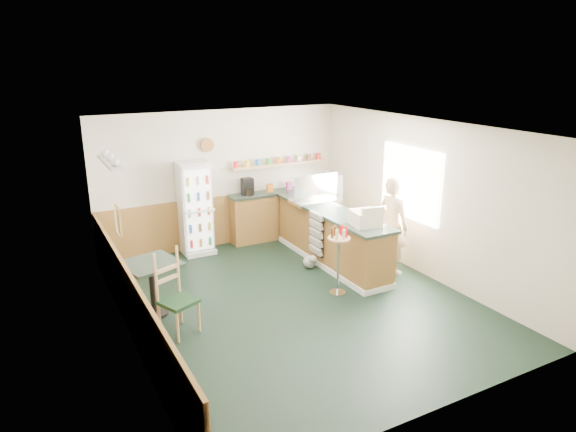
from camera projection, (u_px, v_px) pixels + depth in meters
ground at (295, 301)px, 8.03m from camera, size 6.00×6.00×0.00m
room_envelope at (261, 198)px, 8.10m from camera, size 5.04×6.02×2.72m
service_counter at (331, 239)px, 9.41m from camera, size 0.68×3.01×1.01m
back_counter at (280, 212)px, 10.77m from camera, size 2.24×0.42×1.69m
drinks_fridge at (196, 208)px, 9.78m from camera, size 0.59×0.52×1.79m
display_case at (316, 189)px, 9.66m from camera, size 0.93×0.49×0.53m
cash_register at (365, 218)px, 8.37m from camera, size 0.49×0.51×0.25m
shopkeeper at (393, 225)px, 8.88m from camera, size 0.50×0.63×1.74m
condiment_stand at (339, 252)px, 8.09m from camera, size 0.36×0.36×1.11m
newspaper_rack at (316, 234)px, 9.16m from camera, size 0.09×0.40×0.80m
cafe_table at (152, 278)px, 7.45m from camera, size 0.91×0.91×0.82m
cafe_chair at (176, 289)px, 7.01m from camera, size 0.58×0.58×1.18m
dog_doorstop at (310, 261)px, 9.24m from camera, size 0.23×0.30×0.28m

